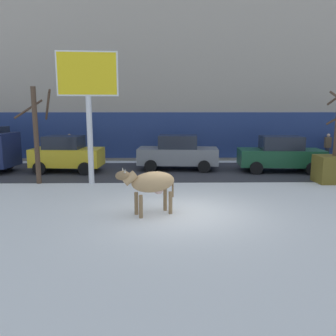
{
  "coord_description": "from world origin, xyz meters",
  "views": [
    {
      "loc": [
        -0.71,
        -10.38,
        3.23
      ],
      "look_at": [
        -0.49,
        1.83,
        1.1
      ],
      "focal_mm": 36.54,
      "sensor_mm": 36.0,
      "label": 1
    }
  ],
  "objects_px": {
    "cow_tan": "(151,183)",
    "car_grey_sedan": "(178,153)",
    "car_yellow_hatchback": "(67,154)",
    "dumpster": "(336,169)",
    "billboard": "(88,82)",
    "car_darkgreen_sedan": "(280,154)",
    "pedestrian_near_billboard": "(327,148)",
    "bare_tree_right_lot": "(37,130)",
    "pedestrian_by_cars": "(70,148)"
  },
  "relations": [
    {
      "from": "cow_tan",
      "to": "car_grey_sedan",
      "type": "relative_size",
      "value": 0.44
    },
    {
      "from": "car_yellow_hatchback",
      "to": "dumpster",
      "type": "relative_size",
      "value": 2.13
    },
    {
      "from": "billboard",
      "to": "car_grey_sedan",
      "type": "bearing_deg",
      "value": 40.92
    },
    {
      "from": "billboard",
      "to": "car_darkgreen_sedan",
      "type": "bearing_deg",
      "value": 16.34
    },
    {
      "from": "dumpster",
      "to": "pedestrian_near_billboard",
      "type": "bearing_deg",
      "value": 67.32
    },
    {
      "from": "bare_tree_right_lot",
      "to": "dumpster",
      "type": "xyz_separation_m",
      "value": [
        12.99,
        -0.12,
        -1.7
      ]
    },
    {
      "from": "pedestrian_by_cars",
      "to": "bare_tree_right_lot",
      "type": "distance_m",
      "value": 5.95
    },
    {
      "from": "billboard",
      "to": "car_darkgreen_sedan",
      "type": "height_order",
      "value": "billboard"
    },
    {
      "from": "cow_tan",
      "to": "car_darkgreen_sedan",
      "type": "relative_size",
      "value": 0.44
    },
    {
      "from": "bare_tree_right_lot",
      "to": "dumpster",
      "type": "distance_m",
      "value": 13.1
    },
    {
      "from": "car_yellow_hatchback",
      "to": "bare_tree_right_lot",
      "type": "height_order",
      "value": "bare_tree_right_lot"
    },
    {
      "from": "bare_tree_right_lot",
      "to": "billboard",
      "type": "bearing_deg",
      "value": -2.9
    },
    {
      "from": "billboard",
      "to": "pedestrian_by_cars",
      "type": "xyz_separation_m",
      "value": [
        -2.46,
        5.89,
        -3.43
      ]
    },
    {
      "from": "pedestrian_near_billboard",
      "to": "cow_tan",
      "type": "bearing_deg",
      "value": -135.2
    },
    {
      "from": "billboard",
      "to": "pedestrian_by_cars",
      "type": "bearing_deg",
      "value": 112.68
    },
    {
      "from": "billboard",
      "to": "car_yellow_hatchback",
      "type": "relative_size",
      "value": 1.53
    },
    {
      "from": "pedestrian_by_cars",
      "to": "bare_tree_right_lot",
      "type": "bearing_deg",
      "value": -88.09
    },
    {
      "from": "bare_tree_right_lot",
      "to": "pedestrian_by_cars",
      "type": "bearing_deg",
      "value": 91.91
    },
    {
      "from": "pedestrian_near_billboard",
      "to": "pedestrian_by_cars",
      "type": "distance_m",
      "value": 15.64
    },
    {
      "from": "dumpster",
      "to": "pedestrian_by_cars",
      "type": "bearing_deg",
      "value": 155.94
    },
    {
      "from": "billboard",
      "to": "bare_tree_right_lot",
      "type": "xyz_separation_m",
      "value": [
        -2.27,
        0.11,
        -2.01
      ]
    },
    {
      "from": "billboard",
      "to": "pedestrian_near_billboard",
      "type": "distance_m",
      "value": 14.84
    },
    {
      "from": "bare_tree_right_lot",
      "to": "cow_tan",
      "type": "bearing_deg",
      "value": -42.52
    },
    {
      "from": "billboard",
      "to": "car_grey_sedan",
      "type": "height_order",
      "value": "billboard"
    },
    {
      "from": "cow_tan",
      "to": "pedestrian_near_billboard",
      "type": "bearing_deg",
      "value": 44.8
    },
    {
      "from": "car_darkgreen_sedan",
      "to": "pedestrian_by_cars",
      "type": "bearing_deg",
      "value": 164.67
    },
    {
      "from": "billboard",
      "to": "pedestrian_by_cars",
      "type": "distance_m",
      "value": 7.24
    },
    {
      "from": "car_darkgreen_sedan",
      "to": "pedestrian_near_billboard",
      "type": "xyz_separation_m",
      "value": [
        4.0,
        3.19,
        -0.03
      ]
    },
    {
      "from": "billboard",
      "to": "dumpster",
      "type": "bearing_deg",
      "value": -0.01
    },
    {
      "from": "billboard",
      "to": "car_yellow_hatchback",
      "type": "xyz_separation_m",
      "value": [
        -1.81,
        2.82,
        -3.39
      ]
    },
    {
      "from": "billboard",
      "to": "car_grey_sedan",
      "type": "xyz_separation_m",
      "value": [
        3.93,
        3.4,
        -3.41
      ]
    },
    {
      "from": "car_grey_sedan",
      "to": "car_darkgreen_sedan",
      "type": "bearing_deg",
      "value": -7.72
    },
    {
      "from": "cow_tan",
      "to": "car_yellow_hatchback",
      "type": "xyz_separation_m",
      "value": [
        -4.55,
        7.3,
        -0.07
      ]
    },
    {
      "from": "pedestrian_near_billboard",
      "to": "car_grey_sedan",
      "type": "bearing_deg",
      "value": -164.99
    },
    {
      "from": "car_darkgreen_sedan",
      "to": "bare_tree_right_lot",
      "type": "height_order",
      "value": "bare_tree_right_lot"
    },
    {
      "from": "car_darkgreen_sedan",
      "to": "car_yellow_hatchback",
      "type": "bearing_deg",
      "value": 179.34
    },
    {
      "from": "car_grey_sedan",
      "to": "cow_tan",
      "type": "bearing_deg",
      "value": -98.53
    },
    {
      "from": "billboard",
      "to": "bare_tree_right_lot",
      "type": "relative_size",
      "value": 1.34
    },
    {
      "from": "car_grey_sedan",
      "to": "pedestrian_by_cars",
      "type": "xyz_separation_m",
      "value": [
        -6.39,
        2.48,
        -0.03
      ]
    },
    {
      "from": "bare_tree_right_lot",
      "to": "dumpster",
      "type": "relative_size",
      "value": 2.44
    },
    {
      "from": "cow_tan",
      "to": "dumpster",
      "type": "height_order",
      "value": "cow_tan"
    },
    {
      "from": "cow_tan",
      "to": "pedestrian_near_billboard",
      "type": "relative_size",
      "value": 1.1
    },
    {
      "from": "car_darkgreen_sedan",
      "to": "dumpster",
      "type": "relative_size",
      "value": 2.54
    },
    {
      "from": "pedestrian_by_cars",
      "to": "car_yellow_hatchback",
      "type": "bearing_deg",
      "value": -77.98
    },
    {
      "from": "car_yellow_hatchback",
      "to": "car_darkgreen_sedan",
      "type": "height_order",
      "value": "car_yellow_hatchback"
    },
    {
      "from": "car_darkgreen_sedan",
      "to": "pedestrian_near_billboard",
      "type": "distance_m",
      "value": 5.12
    },
    {
      "from": "car_grey_sedan",
      "to": "car_darkgreen_sedan",
      "type": "height_order",
      "value": "same"
    },
    {
      "from": "car_yellow_hatchback",
      "to": "pedestrian_near_billboard",
      "type": "height_order",
      "value": "car_yellow_hatchback"
    },
    {
      "from": "car_darkgreen_sedan",
      "to": "pedestrian_by_cars",
      "type": "height_order",
      "value": "car_darkgreen_sedan"
    },
    {
      "from": "pedestrian_near_billboard",
      "to": "dumpster",
      "type": "xyz_separation_m",
      "value": [
        -2.46,
        -5.89,
        -0.28
      ]
    }
  ]
}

